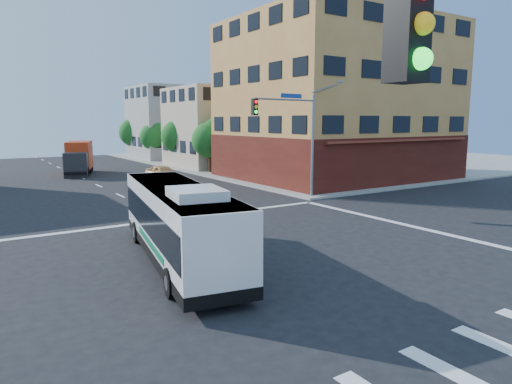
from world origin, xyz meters
TOP-DOWN VIEW (x-y plane):
  - ground at (0.00, 0.00)m, footprint 120.00×120.00m
  - sidewalk_ne at (35.00, 35.00)m, footprint 50.00×50.00m
  - corner_building_ne at (19.99, 18.48)m, footprint 18.10×15.44m
  - building_east_near at (16.98, 33.98)m, footprint 12.06×10.06m
  - building_east_far at (16.98, 47.98)m, footprint 12.06×10.06m
  - signal_mast_ne at (9.08, 10.62)m, footprint 7.91×1.13m
  - signal_mast_sw at (-9.08, -10.64)m, footprint 7.91×1.01m
  - street_tree_a at (11.90, 27.92)m, footprint 3.60×3.60m
  - street_tree_b at (11.90, 35.92)m, footprint 3.80×3.80m
  - street_tree_c at (11.90, 43.92)m, footprint 3.40×3.40m
  - street_tree_d at (11.90, 51.92)m, footprint 4.00×4.00m
  - transit_bus at (-2.72, 2.33)m, footprint 4.12×10.90m
  - box_truck at (0.50, 34.33)m, footprint 4.15×7.47m
  - parked_car at (5.43, 24.65)m, footprint 2.18×4.39m

SIDE VIEW (x-z plane):
  - ground at x=0.00m, z-range 0.00..0.00m
  - sidewalk_ne at x=35.00m, z-range 0.00..0.15m
  - parked_car at x=5.43m, z-range 0.00..1.44m
  - transit_bus at x=-2.72m, z-range -0.03..3.12m
  - box_truck at x=0.50m, z-range -0.05..3.18m
  - street_tree_c at x=11.90m, z-range 0.82..6.11m
  - street_tree_a at x=11.90m, z-range 0.83..6.35m
  - street_tree_b at x=11.90m, z-range 0.85..6.65m
  - street_tree_d at x=11.90m, z-range 0.87..6.90m
  - building_east_near at x=16.98m, z-range 0.01..9.01m
  - signal_mast_ne at x=9.08m, z-range 0.95..9.02m
  - signal_mast_sw at x=-9.08m, z-range 0.95..9.02m
  - building_east_far at x=16.98m, z-range 0.01..10.01m
  - corner_building_ne at x=19.99m, z-range -1.11..12.89m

